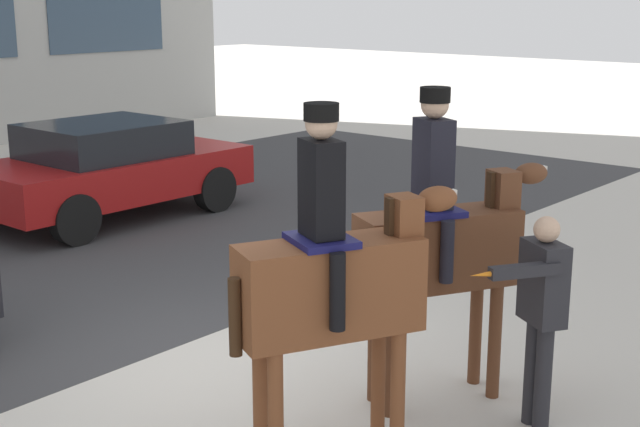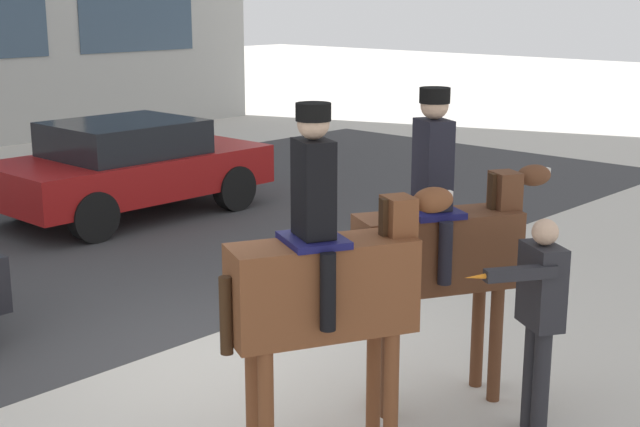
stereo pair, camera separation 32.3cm
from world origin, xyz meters
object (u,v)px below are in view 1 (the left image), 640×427
object	(u,v)px
mounted_horse_lead	(334,279)
mounted_horse_companion	(441,241)
pedestrian_bystander	(541,306)
street_car_far_lane	(109,167)

from	to	relation	value
mounted_horse_lead	mounted_horse_companion	world-z (taller)	mounted_horse_companion
pedestrian_bystander	street_car_far_lane	xyz separation A→B (m)	(2.03, 8.19, -0.23)
mounted_horse_lead	mounted_horse_companion	size ratio (longest dim) A/B	1.00
pedestrian_bystander	mounted_horse_lead	bearing A→B (deg)	-0.42
pedestrian_bystander	street_car_far_lane	bearing A→B (deg)	-71.42
mounted_horse_lead	pedestrian_bystander	world-z (taller)	mounted_horse_lead
mounted_horse_lead	mounted_horse_companion	bearing A→B (deg)	24.80
mounted_horse_lead	pedestrian_bystander	bearing A→B (deg)	-7.32
mounted_horse_companion	street_car_far_lane	distance (m)	7.62
mounted_horse_companion	pedestrian_bystander	size ratio (longest dim) A/B	1.53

